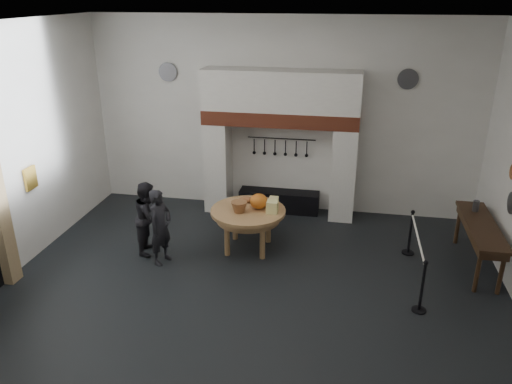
% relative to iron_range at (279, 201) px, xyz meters
% --- Properties ---
extents(floor, '(9.00, 8.00, 0.02)m').
position_rel_iron_range_xyz_m(floor, '(0.00, -3.72, -0.25)').
color(floor, black).
rests_on(floor, ground).
extents(ceiling, '(9.00, 8.00, 0.02)m').
position_rel_iron_range_xyz_m(ceiling, '(0.00, -3.72, 4.25)').
color(ceiling, silver).
rests_on(ceiling, wall_back).
extents(wall_back, '(9.00, 0.02, 4.50)m').
position_rel_iron_range_xyz_m(wall_back, '(0.00, 0.28, 2.00)').
color(wall_back, white).
rests_on(wall_back, floor).
extents(wall_front, '(9.00, 0.02, 4.50)m').
position_rel_iron_range_xyz_m(wall_front, '(0.00, -7.72, 2.00)').
color(wall_front, white).
rests_on(wall_front, floor).
extents(chimney_pier_left, '(0.55, 0.70, 2.15)m').
position_rel_iron_range_xyz_m(chimney_pier_left, '(-1.48, -0.07, 0.82)').
color(chimney_pier_left, silver).
rests_on(chimney_pier_left, floor).
extents(chimney_pier_right, '(0.55, 0.70, 2.15)m').
position_rel_iron_range_xyz_m(chimney_pier_right, '(1.48, -0.07, 0.82)').
color(chimney_pier_right, silver).
rests_on(chimney_pier_right, floor).
extents(hearth_brick_band, '(3.50, 0.72, 0.32)m').
position_rel_iron_range_xyz_m(hearth_brick_band, '(0.00, -0.07, 2.06)').
color(hearth_brick_band, '#9E442B').
rests_on(hearth_brick_band, chimney_pier_left).
extents(chimney_hood, '(3.50, 0.70, 0.90)m').
position_rel_iron_range_xyz_m(chimney_hood, '(0.00, -0.07, 2.67)').
color(chimney_hood, silver).
rests_on(chimney_hood, hearth_brick_band).
extents(iron_range, '(1.90, 0.45, 0.50)m').
position_rel_iron_range_xyz_m(iron_range, '(0.00, 0.00, 0.00)').
color(iron_range, black).
rests_on(iron_range, floor).
extents(utensil_rail, '(1.60, 0.02, 0.02)m').
position_rel_iron_range_xyz_m(utensil_rail, '(0.00, 0.20, 1.50)').
color(utensil_rail, black).
rests_on(utensil_rail, wall_back).
extents(wall_plaque, '(0.05, 0.34, 0.44)m').
position_rel_iron_range_xyz_m(wall_plaque, '(-4.45, -2.92, 1.35)').
color(wall_plaque, gold).
rests_on(wall_plaque, wall_left).
extents(work_table, '(1.77, 1.77, 0.07)m').
position_rel_iron_range_xyz_m(work_table, '(-0.35, -2.01, 0.59)').
color(work_table, tan).
rests_on(work_table, floor).
extents(pumpkin, '(0.36, 0.36, 0.31)m').
position_rel_iron_range_xyz_m(pumpkin, '(-0.15, -1.91, 0.78)').
color(pumpkin, '#D3561D').
rests_on(pumpkin, work_table).
extents(cheese_block_big, '(0.22, 0.22, 0.24)m').
position_rel_iron_range_xyz_m(cheese_block_big, '(0.15, -2.06, 0.74)').
color(cheese_block_big, '#DFD985').
rests_on(cheese_block_big, work_table).
extents(cheese_block_small, '(0.18, 0.18, 0.20)m').
position_rel_iron_range_xyz_m(cheese_block_small, '(0.13, -1.76, 0.72)').
color(cheese_block_small, '#D4C77E').
rests_on(cheese_block_small, work_table).
extents(wicker_basket, '(0.38, 0.38, 0.22)m').
position_rel_iron_range_xyz_m(wicker_basket, '(-0.50, -2.16, 0.73)').
color(wicker_basket, brown).
rests_on(wicker_basket, work_table).
extents(bread_loaf, '(0.31, 0.18, 0.13)m').
position_rel_iron_range_xyz_m(bread_loaf, '(-0.45, -1.66, 0.69)').
color(bread_loaf, '#975635').
rests_on(bread_loaf, work_table).
extents(visitor_near, '(0.52, 0.64, 1.51)m').
position_rel_iron_range_xyz_m(visitor_near, '(-1.90, -2.86, 0.51)').
color(visitor_near, black).
rests_on(visitor_near, floor).
extents(visitor_far, '(0.64, 0.78, 1.49)m').
position_rel_iron_range_xyz_m(visitor_far, '(-2.30, -2.46, 0.49)').
color(visitor_far, black).
rests_on(visitor_far, floor).
extents(side_table, '(0.55, 2.20, 0.06)m').
position_rel_iron_range_xyz_m(side_table, '(4.10, -1.90, 0.62)').
color(side_table, '#372414').
rests_on(side_table, floor).
extents(pewter_jug, '(0.12, 0.12, 0.22)m').
position_rel_iron_range_xyz_m(pewter_jug, '(4.10, -1.30, 0.76)').
color(pewter_jug, '#49494E').
rests_on(pewter_jug, side_table).
extents(pewter_plate_right, '(0.03, 0.40, 0.40)m').
position_rel_iron_range_xyz_m(pewter_plate_right, '(4.46, -2.12, 1.20)').
color(pewter_plate_right, '#4C4C51').
rests_on(pewter_plate_right, wall_right).
extents(pewter_plate_back_left, '(0.44, 0.03, 0.44)m').
position_rel_iron_range_xyz_m(pewter_plate_back_left, '(-2.70, 0.24, 2.95)').
color(pewter_plate_back_left, '#4C4C51').
rests_on(pewter_plate_back_left, wall_back).
extents(pewter_plate_back_right, '(0.44, 0.03, 0.44)m').
position_rel_iron_range_xyz_m(pewter_plate_back_right, '(2.70, 0.24, 2.95)').
color(pewter_plate_back_right, '#4C4C51').
rests_on(pewter_plate_back_right, wall_back).
extents(barrier_post_near, '(0.05, 0.05, 0.90)m').
position_rel_iron_range_xyz_m(barrier_post_near, '(2.88, -3.62, 0.20)').
color(barrier_post_near, black).
rests_on(barrier_post_near, floor).
extents(barrier_post_far, '(0.05, 0.05, 0.90)m').
position_rel_iron_range_xyz_m(barrier_post_far, '(2.88, -1.62, 0.20)').
color(barrier_post_far, black).
rests_on(barrier_post_far, floor).
extents(barrier_rope, '(0.04, 2.00, 0.04)m').
position_rel_iron_range_xyz_m(barrier_rope, '(2.88, -2.62, 0.60)').
color(barrier_rope, silver).
rests_on(barrier_rope, barrier_post_near).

